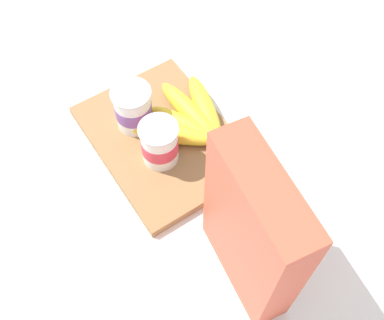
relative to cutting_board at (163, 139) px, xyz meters
name	(u,v)px	position (x,y,z in m)	size (l,w,h in m)	color
ground_plane	(163,141)	(0.00, 0.00, -0.01)	(2.40, 2.40, 0.00)	silver
cutting_board	(163,139)	(0.00, 0.00, 0.00)	(0.33, 0.25, 0.02)	olive
cereal_box	(252,234)	(-0.30, 0.02, 0.14)	(0.19, 0.06, 0.30)	#D85138
yogurt_cup_front	(160,143)	(-0.04, 0.03, 0.06)	(0.07, 0.07, 0.09)	white
yogurt_cup_back	(133,108)	(0.06, 0.03, 0.06)	(0.08, 0.08, 0.09)	white
banana_bunch	(188,119)	(0.00, -0.06, 0.03)	(0.19, 0.21, 0.04)	yellow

